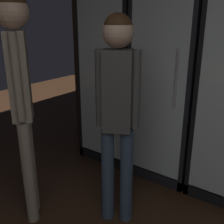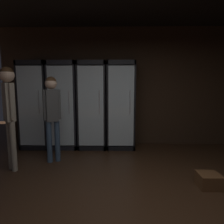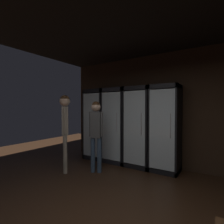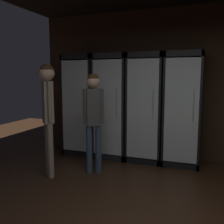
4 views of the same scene
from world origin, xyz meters
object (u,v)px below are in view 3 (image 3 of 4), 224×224
Objects in this scene: cooler_center at (139,127)px; shopper_far at (65,121)px; cooler_far_left at (98,125)px; shopper_near at (96,128)px; cooler_left at (117,126)px; cooler_right at (166,129)px.

shopper_far is (-1.23, -1.33, 0.19)m from cooler_center.
shopper_near is (0.67, -0.95, 0.04)m from cooler_far_left.
cooler_left is at bearing -179.94° from cooler_center.
cooler_far_left and cooler_center have the same top height.
cooler_right reaches higher than shopper_far.
shopper_far reaches higher than shopper_near.
cooler_left is at bearing -0.14° from cooler_far_left.
shopper_near is at bearing 32.73° from shopper_far.
shopper_far is (0.08, -1.33, 0.18)m from cooler_far_left.
shopper_near is (-0.64, -0.95, 0.05)m from cooler_center.
cooler_far_left is 1.00× the size of cooler_center.
shopper_near is at bearing -143.65° from cooler_right.
shopper_near is 0.71m from shopper_far.
cooler_left is 1.00× the size of cooler_center.
shopper_far is at bearing -86.42° from cooler_far_left.
cooler_left and cooler_center have the same top height.
cooler_right is at bearing 35.25° from shopper_far.
cooler_right is at bearing 0.02° from cooler_center.
cooler_center and cooler_right have the same top height.
cooler_left is 1.46m from shopper_far.
cooler_center is 1.23× the size of shopper_near.
cooler_far_left is at bearing 93.58° from shopper_far.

